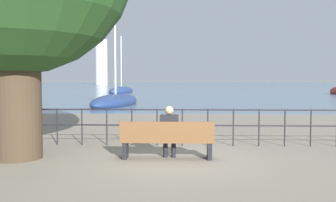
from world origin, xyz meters
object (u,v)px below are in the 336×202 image
at_px(park_bench, 167,140).
at_px(sailboat_2, 116,102).
at_px(harbor_lighthouse, 101,59).
at_px(seated_person_left, 169,130).
at_px(sailboat_3, 121,91).

bearing_deg(park_bench, sailboat_2, 103.85).
height_order(park_bench, harbor_lighthouse, harbor_lighthouse).
distance_m(seated_person_left, sailboat_2, 18.49).
xyz_separation_m(sailboat_2, sailboat_3, (-3.55, 24.31, 0.01)).
bearing_deg(sailboat_3, harbor_lighthouse, 119.44).
relative_size(seated_person_left, harbor_lighthouse, 0.06).
xyz_separation_m(seated_person_left, sailboat_3, (-8.04, 42.24, -0.39)).
bearing_deg(sailboat_3, seated_person_left, -63.68).
height_order(seated_person_left, sailboat_2, sailboat_2).
xyz_separation_m(park_bench, sailboat_3, (-7.99, 42.32, -0.15)).
bearing_deg(sailboat_3, park_bench, -63.77).
distance_m(seated_person_left, harbor_lighthouse, 134.27).
bearing_deg(seated_person_left, sailboat_2, 104.05).
xyz_separation_m(park_bench, sailboat_2, (-4.44, 18.01, -0.16)).
distance_m(park_bench, seated_person_left, 0.26).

